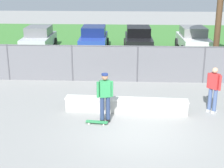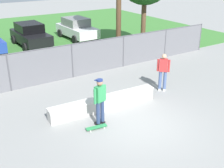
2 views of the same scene
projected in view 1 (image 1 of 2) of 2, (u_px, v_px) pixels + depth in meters
name	position (u px, v px, depth m)	size (l,w,h in m)	color
ground_plane	(140.00, 133.00, 11.68)	(80.00, 80.00, 0.00)	gray
grass_strip	(135.00, 43.00, 27.04)	(31.55, 20.00, 0.02)	#3D7A33
concrete_ledge	(126.00, 105.00, 13.37)	(4.79, 0.73, 0.57)	#B7B5AD
skateboarder	(105.00, 95.00, 12.26)	(0.58, 0.36, 1.84)	black
skateboard	(97.00, 122.00, 12.38)	(0.82, 0.31, 0.09)	#2D8C4C
chainlink_fence	(138.00, 62.00, 16.94)	(19.62, 0.07, 1.84)	#4C4C51
car_silver	(39.00, 38.00, 24.27)	(2.10, 4.25, 1.66)	#B7BABF
car_blue	(94.00, 38.00, 24.29)	(2.10, 4.25, 1.66)	#233D9E
car_black	(138.00, 39.00, 24.10)	(2.10, 4.25, 1.66)	black
car_white	(193.00, 39.00, 24.03)	(2.10, 4.25, 1.66)	silver
bystander	(214.00, 88.00, 13.13)	(0.46, 0.45, 1.82)	beige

